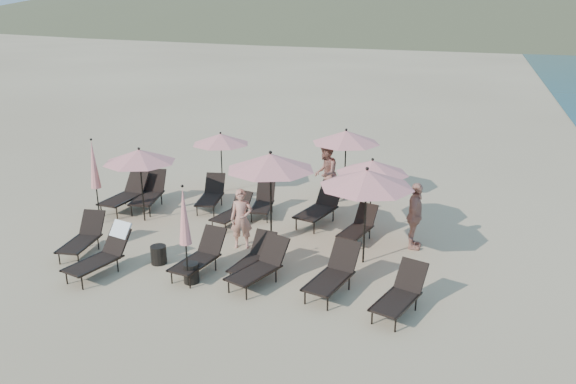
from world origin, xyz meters
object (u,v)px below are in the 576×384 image
(lounger_7, at_px, (211,194))
(lounger_12, at_px, (333,273))
(lounger_3, at_px, (260,265))
(beachgoer_c, at_px, (415,216))
(lounger_1, at_px, (103,252))
(lounger_4, at_px, (254,257))
(lounger_2, at_px, (200,256))
(umbrella_open_3, at_px, (221,139))
(umbrella_open_2, at_px, (367,179))
(umbrella_open_4, at_px, (346,137))
(umbrella_closed_0, at_px, (184,217))
(side_table_0, at_px, (159,255))
(beachgoer_b, at_px, (325,174))
(lounger_9, at_px, (233,211))
(lounger_13, at_px, (149,192))
(beachgoer_a, at_px, (242,219))
(umbrella_open_0, at_px, (139,156))
(lounger_6, at_px, (126,193))
(lounger_0, at_px, (83,237))
(lounger_5, at_px, (401,293))
(lounger_10, at_px, (320,206))
(lounger_8, at_px, (263,202))
(umbrella_closed_1, at_px, (94,165))
(umbrella_open_5, at_px, (372,167))
(umbrella_open_1, at_px, (271,162))
(side_table_1, at_px, (191,273))
(lounger_11, at_px, (359,226))

(lounger_7, height_order, lounger_12, lounger_12)
(lounger_3, bearing_deg, beachgoer_c, 64.30)
(lounger_1, distance_m, lounger_4, 3.54)
(lounger_1, xyz_separation_m, lounger_3, (3.69, 0.64, -0.07))
(lounger_2, height_order, umbrella_open_3, umbrella_open_3)
(umbrella_open_2, xyz_separation_m, umbrella_open_4, (-1.55, 4.53, -0.08))
(umbrella_closed_0, relative_size, side_table_0, 5.22)
(lounger_12, bearing_deg, umbrella_open_3, 145.07)
(beachgoer_b, bearing_deg, lounger_9, -44.37)
(lounger_13, xyz_separation_m, beachgoer_a, (3.95, -1.92, 0.30))
(umbrella_open_0, bearing_deg, umbrella_open_2, -6.39)
(beachgoer_c, bearing_deg, lounger_6, 88.70)
(lounger_9, height_order, umbrella_open_2, umbrella_open_2)
(lounger_0, bearing_deg, lounger_5, -11.89)
(lounger_1, height_order, beachgoer_c, beachgoer_c)
(lounger_10, bearing_deg, beachgoer_b, 113.62)
(lounger_1, relative_size, beachgoer_a, 1.15)
(lounger_8, relative_size, umbrella_closed_1, 0.62)
(umbrella_open_5, xyz_separation_m, beachgoer_a, (-2.95, -2.07, -1.10))
(lounger_10, xyz_separation_m, umbrella_closed_1, (-6.03, -2.11, 1.26))
(lounger_3, bearing_deg, lounger_7, 146.41)
(lounger_4, distance_m, lounger_13, 5.79)
(lounger_3, xyz_separation_m, umbrella_closed_1, (-5.77, 1.99, 1.31))
(lounger_3, height_order, umbrella_open_1, umbrella_open_1)
(lounger_10, distance_m, umbrella_closed_1, 6.51)
(umbrella_open_1, bearing_deg, side_table_0, -134.99)
(umbrella_closed_1, distance_m, side_table_1, 5.16)
(lounger_13, xyz_separation_m, umbrella_open_2, (7.13, -1.82, 1.67))
(lounger_12, xyz_separation_m, umbrella_open_5, (0.10, 3.67, 1.43))
(lounger_9, bearing_deg, beachgoer_a, -46.36)
(lounger_4, distance_m, lounger_10, 3.70)
(lounger_12, distance_m, side_table_0, 4.40)
(lounger_4, distance_m, beachgoer_c, 4.32)
(beachgoer_c, bearing_deg, lounger_5, -177.64)
(umbrella_closed_1, relative_size, beachgoer_a, 1.60)
(lounger_3, distance_m, umbrella_open_4, 6.59)
(lounger_9, xyz_separation_m, lounger_11, (3.67, 0.00, 0.01))
(umbrella_open_2, distance_m, side_table_1, 4.60)
(umbrella_closed_0, distance_m, side_table_1, 1.43)
(lounger_10, height_order, side_table_1, lounger_10)
(lounger_5, relative_size, umbrella_open_4, 0.72)
(lounger_3, xyz_separation_m, side_table_1, (-1.50, -0.46, -0.21))
(umbrella_open_1, bearing_deg, lounger_0, -152.85)
(lounger_3, xyz_separation_m, lounger_9, (-2.08, 3.18, -0.05))
(lounger_1, bearing_deg, lounger_12, 20.75)
(umbrella_open_5, bearing_deg, lounger_10, 169.14)
(umbrella_open_3, relative_size, umbrella_closed_0, 0.87)
(umbrella_open_5, xyz_separation_m, umbrella_closed_1, (-7.54, -1.82, -0.14))
(lounger_2, xyz_separation_m, side_table_0, (-1.20, 0.12, -0.21))
(lounger_8, bearing_deg, side_table_0, -117.65)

